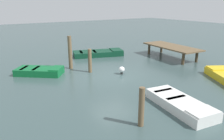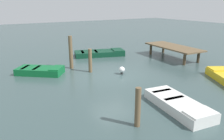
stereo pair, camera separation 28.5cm
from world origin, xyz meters
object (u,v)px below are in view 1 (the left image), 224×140
(rowboat_dark_green, at_px, (98,53))
(mooring_piling_near_left, at_px, (70,53))
(rowboat_white, at_px, (180,104))
(marker_buoy, at_px, (122,70))
(rowboat_green, at_px, (40,71))
(mooring_piling_far_right, at_px, (90,61))
(dock_segment, at_px, (172,47))
(mooring_piling_center, at_px, (141,107))

(rowboat_dark_green, distance_m, mooring_piling_near_left, 4.17)
(rowboat_white, height_order, marker_buoy, marker_buoy)
(rowboat_green, bearing_deg, mooring_piling_far_right, 14.48)
(rowboat_dark_green, relative_size, marker_buoy, 8.89)
(dock_segment, relative_size, rowboat_white, 1.50)
(rowboat_green, height_order, marker_buoy, marker_buoy)
(rowboat_green, bearing_deg, mooring_piling_center, -41.36)
(mooring_piling_far_right, xyz_separation_m, marker_buoy, (1.41, 1.43, -0.46))
(rowboat_white, distance_m, mooring_piling_far_right, 6.53)
(dock_segment, bearing_deg, marker_buoy, -73.12)
(rowboat_white, xyz_separation_m, mooring_piling_far_right, (-6.46, -0.77, 0.53))
(mooring_piling_near_left, bearing_deg, rowboat_green, -85.82)
(dock_segment, distance_m, marker_buoy, 5.91)
(dock_segment, height_order, mooring_piling_near_left, mooring_piling_near_left)
(rowboat_dark_green, xyz_separation_m, mooring_piling_near_left, (2.26, -3.40, 0.87))
(dock_segment, bearing_deg, mooring_piling_center, -48.88)
(rowboat_white, height_order, mooring_piling_far_right, mooring_piling_far_right)
(rowboat_green, distance_m, mooring_piling_far_right, 3.11)
(rowboat_green, bearing_deg, rowboat_white, -26.37)
(dock_segment, bearing_deg, rowboat_dark_green, -126.25)
(rowboat_dark_green, xyz_separation_m, mooring_piling_center, (10.29, -4.13, 0.51))
(rowboat_white, xyz_separation_m, mooring_piling_near_left, (-7.88, -1.48, 0.87))
(mooring_piling_center, bearing_deg, rowboat_white, 93.71)
(rowboat_white, distance_m, mooring_piling_center, 2.27)
(rowboat_green, distance_m, rowboat_white, 8.51)
(rowboat_dark_green, relative_size, mooring_piling_near_left, 1.97)
(rowboat_white, height_order, mooring_piling_near_left, mooring_piling_near_left)
(mooring_piling_far_right, bearing_deg, marker_buoy, 45.34)
(mooring_piling_near_left, distance_m, marker_buoy, 3.63)
(dock_segment, height_order, rowboat_white, dock_segment)
(rowboat_white, relative_size, mooring_piling_far_right, 2.22)
(rowboat_green, height_order, mooring_piling_near_left, mooring_piling_near_left)
(mooring_piling_center, bearing_deg, rowboat_green, -170.26)
(mooring_piling_center, bearing_deg, mooring_piling_far_right, 167.75)
(mooring_piling_center, distance_m, mooring_piling_far_right, 6.76)
(rowboat_dark_green, relative_size, rowboat_white, 1.29)
(mooring_piling_center, bearing_deg, marker_buoy, 151.10)
(rowboat_dark_green, bearing_deg, mooring_piling_far_right, -108.32)
(rowboat_green, relative_size, rowboat_white, 0.89)
(rowboat_green, relative_size, mooring_piling_near_left, 1.35)
(rowboat_dark_green, bearing_deg, rowboat_green, -138.31)
(rowboat_dark_green, distance_m, marker_buoy, 5.25)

